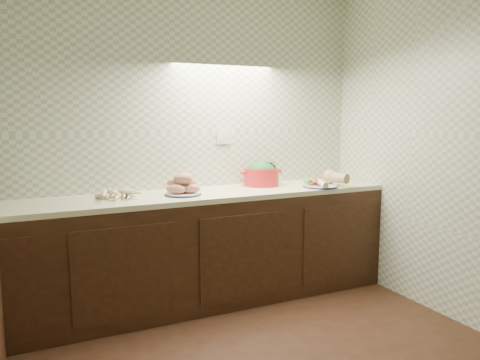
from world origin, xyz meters
name	(u,v)px	position (x,y,z in m)	size (l,w,h in m)	color
room	(267,90)	(0.00, 0.00, 1.63)	(3.60, 3.60, 2.60)	black
counter	(101,305)	(-0.68, 0.68, 0.45)	(3.60, 3.60, 0.90)	black
parsnip_pile	(121,194)	(-0.39, 1.54, 0.93)	(0.31, 0.39, 0.07)	beige
sweet_potato_plate	(183,186)	(0.07, 1.46, 0.97)	(0.28, 0.28, 0.17)	#192243
onion_bowl	(185,186)	(0.14, 1.62, 0.94)	(0.15, 0.15, 0.12)	black
dutch_oven	(261,174)	(0.84, 1.63, 1.00)	(0.37, 0.31, 0.21)	red
veg_plate	(325,180)	(1.31, 1.36, 0.95)	(0.37, 0.34, 0.14)	#192243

